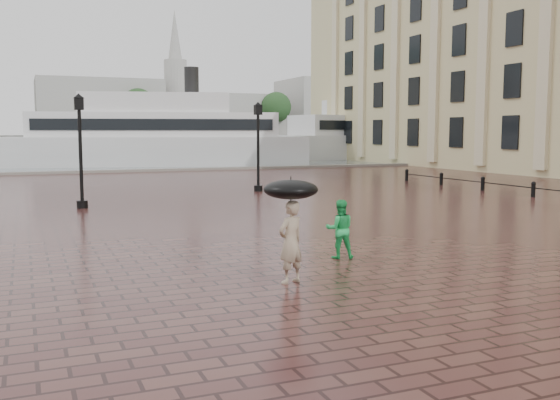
% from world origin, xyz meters
% --- Properties ---
extents(ground, '(300.00, 300.00, 0.00)m').
position_xyz_m(ground, '(0.00, 0.00, 0.00)').
color(ground, '#3A1B1A').
rests_on(ground, ground).
extents(harbour_water, '(240.00, 240.00, 0.00)m').
position_xyz_m(harbour_water, '(0.00, 92.00, 0.00)').
color(harbour_water, '#4E595F').
rests_on(harbour_water, ground).
extents(quay_edge, '(80.00, 0.60, 0.30)m').
position_xyz_m(quay_edge, '(0.00, 32.00, 0.00)').
color(quay_edge, slate).
rests_on(quay_edge, ground).
extents(far_shore, '(300.00, 60.00, 2.00)m').
position_xyz_m(far_shore, '(0.00, 160.00, 1.00)').
color(far_shore, '#4C4C47').
rests_on(far_shore, ground).
extents(distant_skyline, '(102.50, 22.00, 33.00)m').
position_xyz_m(distant_skyline, '(48.14, 150.00, 9.45)').
color(distant_skyline, '#9E9C96').
rests_on(distant_skyline, ground).
extents(far_trees, '(188.00, 8.00, 13.50)m').
position_xyz_m(far_trees, '(0.00, 138.00, 9.42)').
color(far_trees, '#2D2119').
rests_on(far_trees, ground).
extents(bollard_row, '(0.22, 21.22, 0.73)m').
position_xyz_m(bollard_row, '(14.00, 6.50, 0.40)').
color(bollard_row, black).
rests_on(bollard_row, ground).
extents(street_lamps, '(15.44, 12.44, 4.40)m').
position_xyz_m(street_lamps, '(-5.00, 15.33, 2.33)').
color(street_lamps, black).
rests_on(street_lamps, ground).
extents(adult_pedestrian, '(0.72, 0.60, 1.68)m').
position_xyz_m(adult_pedestrian, '(-3.18, -4.57, 0.84)').
color(adult_pedestrian, tan).
rests_on(adult_pedestrian, ground).
extents(child_pedestrian, '(0.82, 0.73, 1.42)m').
position_xyz_m(child_pedestrian, '(-1.10, -2.74, 0.71)').
color(child_pedestrian, green).
rests_on(child_pedestrian, ground).
extents(ferry_near, '(27.69, 12.84, 8.83)m').
position_xyz_m(ferry_near, '(3.08, 40.66, 2.65)').
color(ferry_near, silver).
rests_on(ferry_near, ground).
extents(ferry_far, '(28.19, 10.20, 9.04)m').
position_xyz_m(ferry_far, '(30.77, 47.59, 2.72)').
color(ferry_far, silver).
rests_on(ferry_far, ground).
extents(umbrella, '(1.10, 1.10, 1.14)m').
position_xyz_m(umbrella, '(-3.18, -4.57, 1.90)').
color(umbrella, black).
rests_on(umbrella, ground).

